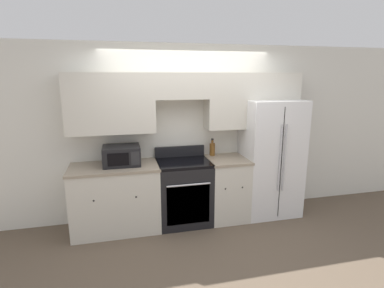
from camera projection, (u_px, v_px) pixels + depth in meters
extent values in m
plane|color=brown|center=(197.00, 230.00, 4.25)|extent=(12.00, 12.00, 0.00)
cube|color=silver|center=(187.00, 132.00, 4.58)|extent=(8.00, 0.06, 2.60)
cube|color=beige|center=(111.00, 103.00, 4.04)|extent=(1.18, 0.33, 0.82)
cube|color=beige|center=(181.00, 86.00, 4.21)|extent=(0.76, 0.33, 0.37)
cube|color=beige|center=(252.00, 100.00, 4.51)|extent=(1.43, 0.33, 0.82)
cube|color=beige|center=(116.00, 199.00, 4.19)|extent=(1.18, 0.62, 0.90)
cube|color=gray|center=(114.00, 167.00, 4.09)|extent=(1.21, 0.64, 0.03)
sphere|color=black|center=(94.00, 201.00, 3.81)|extent=(0.03, 0.03, 0.03)
sphere|color=black|center=(136.00, 197.00, 3.93)|extent=(0.03, 0.03, 0.03)
cube|color=beige|center=(226.00, 189.00, 4.56)|extent=(0.57, 0.62, 0.90)
cube|color=gray|center=(227.00, 160.00, 4.46)|extent=(0.59, 0.64, 0.03)
sphere|color=black|center=(225.00, 189.00, 4.21)|extent=(0.03, 0.03, 0.03)
sphere|color=black|center=(242.00, 187.00, 4.27)|extent=(0.03, 0.03, 0.03)
cube|color=black|center=(184.00, 193.00, 4.41)|extent=(0.76, 0.62, 0.90)
cube|color=black|center=(188.00, 205.00, 4.13)|extent=(0.61, 0.01, 0.58)
cube|color=black|center=(184.00, 163.00, 4.31)|extent=(0.76, 0.62, 0.04)
cube|color=black|center=(180.00, 151.00, 4.55)|extent=(0.76, 0.04, 0.16)
cylinder|color=silver|center=(189.00, 185.00, 4.04)|extent=(0.61, 0.02, 0.02)
cube|color=white|center=(269.00, 157.00, 4.68)|extent=(0.87, 0.73, 1.79)
cube|color=black|center=(281.00, 164.00, 4.34)|extent=(0.01, 0.01, 1.65)
cylinder|color=#B7B7BC|center=(280.00, 158.00, 4.28)|extent=(0.02, 0.02, 0.99)
cylinder|color=#B7B7BC|center=(285.00, 158.00, 4.30)|extent=(0.02, 0.02, 0.99)
cube|color=black|center=(122.00, 155.00, 4.12)|extent=(0.50, 0.40, 0.26)
cube|color=black|center=(118.00, 160.00, 3.92)|extent=(0.28, 0.01, 0.17)
cube|color=#262628|center=(135.00, 158.00, 3.97)|extent=(0.11, 0.01, 0.18)
cylinder|color=brown|center=(212.00, 149.00, 4.61)|extent=(0.08, 0.08, 0.19)
cylinder|color=brown|center=(212.00, 142.00, 4.59)|extent=(0.03, 0.03, 0.05)
cylinder|color=black|center=(212.00, 139.00, 4.58)|extent=(0.04, 0.04, 0.02)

